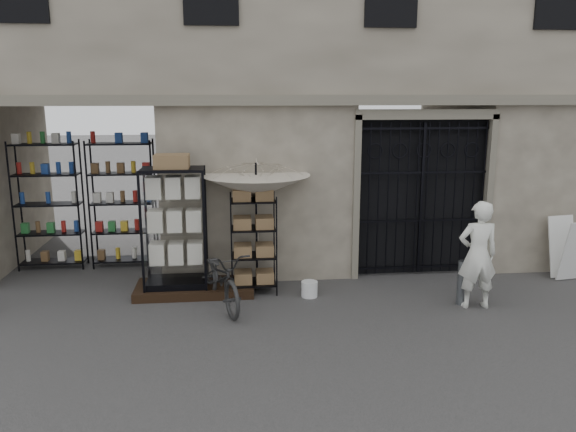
{
  "coord_description": "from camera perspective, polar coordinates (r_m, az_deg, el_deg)",
  "views": [
    {
      "loc": [
        -1.75,
        -7.74,
        3.37
      ],
      "look_at": [
        -0.8,
        1.4,
        1.35
      ],
      "focal_mm": 35.0,
      "sensor_mm": 36.0,
      "label": 1
    }
  ],
  "objects": [
    {
      "name": "shop_recess",
      "position": [
        11.05,
        -20.26,
        1.88
      ],
      "size": [
        3.0,
        1.7,
        3.0
      ],
      "primitive_type": "cube",
      "color": "black",
      "rests_on": "ground"
    },
    {
      "name": "bicycle",
      "position": [
        9.26,
        -6.74,
        -9.03
      ],
      "size": [
        0.9,
        1.11,
        1.83
      ],
      "primitive_type": "imported",
      "rotation": [
        0.0,
        0.0,
        0.31
      ],
      "color": "black",
      "rests_on": "ground"
    },
    {
      "name": "wire_rack",
      "position": [
        9.6,
        -3.52,
        -2.92
      ],
      "size": [
        0.84,
        0.68,
        1.71
      ],
      "rotation": [
        0.0,
        0.0,
        -0.21
      ],
      "color": "black",
      "rests_on": "ground"
    },
    {
      "name": "step_platform",
      "position": [
        9.88,
        -9.44,
        -7.26
      ],
      "size": [
        2.0,
        0.9,
        0.15
      ],
      "primitive_type": "cube",
      "color": "black",
      "rests_on": "ground"
    },
    {
      "name": "display_cabinet",
      "position": [
        9.59,
        -11.43,
        -1.81
      ],
      "size": [
        1.16,
        0.92,
        2.19
      ],
      "rotation": [
        0.0,
        0.0,
        -0.34
      ],
      "color": "black",
      "rests_on": "step_platform"
    },
    {
      "name": "main_building",
      "position": [
        11.92,
        2.66,
        17.82
      ],
      "size": [
        14.0,
        4.0,
        9.0
      ],
      "primitive_type": "cube",
      "color": "gray",
      "rests_on": "ground"
    },
    {
      "name": "easel_sign",
      "position": [
        11.5,
        26.62,
        -2.98
      ],
      "size": [
        0.62,
        0.69,
        1.12
      ],
      "rotation": [
        0.0,
        0.0,
        0.16
      ],
      "color": "silver",
      "rests_on": "ground"
    },
    {
      "name": "shop_shelving",
      "position": [
        11.58,
        -19.82,
        1.11
      ],
      "size": [
        2.7,
        0.5,
        2.5
      ],
      "primitive_type": "cube",
      "color": "black",
      "rests_on": "ground"
    },
    {
      "name": "iron_gate",
      "position": [
        10.77,
        13.13,
        2.07
      ],
      "size": [
        2.5,
        0.21,
        3.0
      ],
      "color": "black",
      "rests_on": "ground"
    },
    {
      "name": "market_umbrella",
      "position": [
        9.61,
        -3.28,
        3.65
      ],
      "size": [
        2.1,
        2.12,
        2.66
      ],
      "rotation": [
        0.0,
        0.0,
        -0.35
      ],
      "color": "black",
      "rests_on": "ground"
    },
    {
      "name": "steel_bollard",
      "position": [
        9.56,
        17.19,
        -6.5
      ],
      "size": [
        0.15,
        0.15,
        0.73
      ],
      "primitive_type": "cylinder",
      "rotation": [
        0.0,
        0.0,
        0.09
      ],
      "color": "slate",
      "rests_on": "ground"
    },
    {
      "name": "shopkeeper",
      "position": [
        9.64,
        18.35,
        -8.73
      ],
      "size": [
        0.68,
        1.75,
        0.42
      ],
      "primitive_type": "imported",
      "rotation": [
        0.0,
        0.0,
        3.12
      ],
      "color": "white",
      "rests_on": "ground"
    },
    {
      "name": "white_bucket",
      "position": [
        9.55,
        2.19,
        -7.42
      ],
      "size": [
        0.35,
        0.35,
        0.26
      ],
      "primitive_type": "cylinder",
      "rotation": [
        0.0,
        0.0,
        -0.33
      ],
      "color": "silver",
      "rests_on": "ground"
    },
    {
      "name": "ground",
      "position": [
        8.62,
        6.37,
        -10.69
      ],
      "size": [
        80.0,
        80.0,
        0.0
      ],
      "primitive_type": "plane",
      "color": "black",
      "rests_on": "ground"
    }
  ]
}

